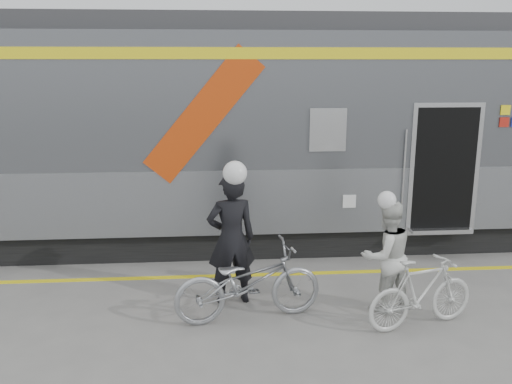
{
  "coord_description": "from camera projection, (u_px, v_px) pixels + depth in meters",
  "views": [
    {
      "loc": [
        -0.89,
        -5.93,
        3.31
      ],
      "look_at": [
        -0.31,
        1.6,
        1.5
      ],
      "focal_mm": 38.0,
      "sensor_mm": 36.0,
      "label": 1
    }
  ],
  "objects": [
    {
      "name": "safety_strip",
      "position": [
        272.0,
        274.0,
        8.67
      ],
      "size": [
        24.0,
        0.12,
        0.01
      ],
      "primitive_type": "cube",
      "color": "yellow",
      "rests_on": "ground"
    },
    {
      "name": "helmet_man",
      "position": [
        230.0,
        161.0,
        7.23
      ],
      "size": [
        0.32,
        0.32,
        0.32
      ],
      "primitive_type": "sphere",
      "color": "white",
      "rests_on": "man"
    },
    {
      "name": "man",
      "position": [
        231.0,
        239.0,
        7.49
      ],
      "size": [
        0.75,
        0.56,
        1.87
      ],
      "primitive_type": "imported",
      "rotation": [
        0.0,
        0.0,
        3.32
      ],
      "color": "black",
      "rests_on": "ground"
    },
    {
      "name": "ground",
      "position": [
        291.0,
        342.0,
        6.59
      ],
      "size": [
        90.0,
        90.0,
        0.0
      ],
      "primitive_type": "plane",
      "color": "slate",
      "rests_on": "ground"
    },
    {
      "name": "bicycle_right",
      "position": [
        422.0,
        293.0,
        6.87
      ],
      "size": [
        1.6,
        0.84,
        0.93
      ],
      "primitive_type": "imported",
      "rotation": [
        0.0,
        0.0,
        1.85
      ],
      "color": "#BBBBB7",
      "rests_on": "ground"
    },
    {
      "name": "helmet_woman",
      "position": [
        390.0,
        192.0,
        7.11
      ],
      "size": [
        0.24,
        0.24,
        0.24
      ],
      "primitive_type": "sphere",
      "color": "white",
      "rests_on": "woman"
    },
    {
      "name": "bicycle_left",
      "position": [
        248.0,
        282.0,
        7.07
      ],
      "size": [
        2.05,
        1.03,
        1.03
      ],
      "primitive_type": "imported",
      "rotation": [
        0.0,
        0.0,
        1.75
      ],
      "color": "#989A9F",
      "rests_on": "ground"
    },
    {
      "name": "train",
      "position": [
        301.0,
        131.0,
        10.23
      ],
      "size": [
        24.0,
        3.17,
        4.1
      ],
      "color": "black",
      "rests_on": "ground"
    },
    {
      "name": "woman",
      "position": [
        386.0,
        256.0,
        7.31
      ],
      "size": [
        0.87,
        0.76,
        1.53
      ],
      "primitive_type": "imported",
      "rotation": [
        0.0,
        0.0,
        3.42
      ],
      "color": "silver",
      "rests_on": "ground"
    }
  ]
}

